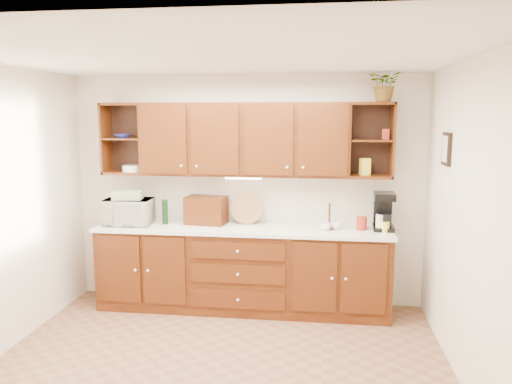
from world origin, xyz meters
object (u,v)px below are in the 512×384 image
(coffee_maker, at_px, (384,212))
(potted_plant, at_px, (386,84))
(microwave, at_px, (129,212))
(bread_box, at_px, (206,210))

(coffee_maker, relative_size, potted_plant, 1.09)
(microwave, height_order, potted_plant, potted_plant)
(microwave, bearing_deg, potted_plant, -0.86)
(microwave, xyz_separation_m, bread_box, (0.86, 0.14, 0.01))
(coffee_maker, xyz_separation_m, potted_plant, (-0.03, 0.02, 1.34))
(microwave, bearing_deg, coffee_maker, -1.22)
(coffee_maker, height_order, potted_plant, potted_plant)
(bread_box, bearing_deg, coffee_maker, 6.04)
(microwave, height_order, coffee_maker, coffee_maker)
(microwave, relative_size, potted_plant, 1.40)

